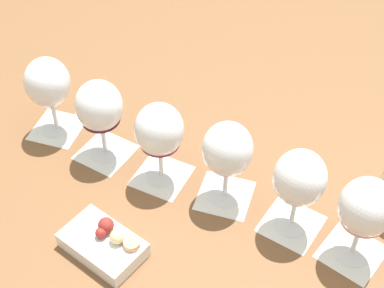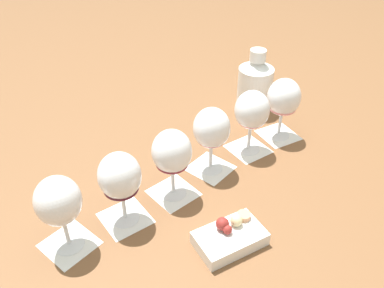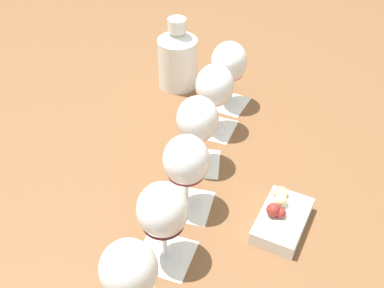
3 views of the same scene
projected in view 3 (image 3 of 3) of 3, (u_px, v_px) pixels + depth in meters
name	position (u px, v px, depth m)	size (l,w,h in m)	color
ground_plane	(192.00, 183.00, 1.13)	(8.00, 8.00, 0.00)	brown
tasting_card_0	(227.00, 103.00, 1.38)	(0.14, 0.14, 0.00)	white
tasting_card_1	(213.00, 128.00, 1.29)	(0.14, 0.14, 0.00)	white
tasting_card_2	(197.00, 163.00, 1.18)	(0.15, 0.15, 0.00)	white
tasting_card_3	(187.00, 205.00, 1.08)	(0.15, 0.15, 0.00)	white
tasting_card_4	(165.00, 255.00, 0.97)	(0.14, 0.15, 0.00)	white
wine_glass_0	(229.00, 64.00, 1.30)	(0.10, 0.10, 0.19)	white
wine_glass_1	(215.00, 88.00, 1.21)	(0.10, 0.10, 0.19)	white
wine_glass_2	(198.00, 122.00, 1.10)	(0.10, 0.10, 0.19)	white
wine_glass_3	(186.00, 163.00, 0.99)	(0.10, 0.10, 0.19)	white
wine_glass_4	(163.00, 212.00, 0.89)	(0.10, 0.10, 0.19)	white
wine_glass_5	(129.00, 273.00, 0.79)	(0.10, 0.10, 0.19)	white
ceramic_vase	(178.00, 57.00, 1.39)	(0.11, 0.11, 0.21)	white
snack_dish	(282.00, 219.00, 1.02)	(0.18, 0.14, 0.06)	white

